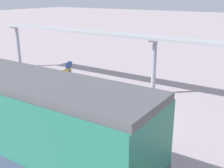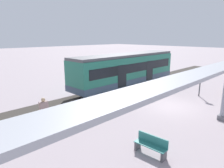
{
  "view_description": "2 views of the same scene",
  "coord_description": "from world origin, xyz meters",
  "px_view_note": "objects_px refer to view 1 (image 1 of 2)",
  "views": [
    {
      "loc": [
        -11.66,
        -7.08,
        6.08
      ],
      "look_at": [
        0.07,
        0.65,
        1.53
      ],
      "focal_mm": 45.04,
      "sensor_mm": 36.0,
      "label": 1
    },
    {
      "loc": [
        7.13,
        -13.24,
        5.16
      ],
      "look_at": [
        -1.98,
        -4.09,
        2.06
      ],
      "focal_mm": 31.91,
      "sensor_mm": 36.0,
      "label": 2
    }
  ],
  "objects_px": {
    "canopy_pillar_second": "(154,67)",
    "bench_near_end": "(66,75)",
    "platform_info_sign": "(69,75)",
    "train_near_carriage": "(0,111)",
    "canopy_pillar_third": "(18,46)"
  },
  "relations": [
    {
      "from": "canopy_pillar_second",
      "to": "canopy_pillar_third",
      "type": "bearing_deg",
      "value": 90.0
    },
    {
      "from": "bench_near_end",
      "to": "platform_info_sign",
      "type": "height_order",
      "value": "platform_info_sign"
    },
    {
      "from": "canopy_pillar_third",
      "to": "platform_info_sign",
      "type": "relative_size",
      "value": 1.57
    },
    {
      "from": "canopy_pillar_third",
      "to": "train_near_carriage",
      "type": "bearing_deg",
      "value": -131.61
    },
    {
      "from": "train_near_carriage",
      "to": "canopy_pillar_second",
      "type": "bearing_deg",
      "value": -11.09
    },
    {
      "from": "train_near_carriage",
      "to": "platform_info_sign",
      "type": "xyz_separation_m",
      "value": [
        6.49,
        2.29,
        -0.5
      ]
    },
    {
      "from": "train_near_carriage",
      "to": "platform_info_sign",
      "type": "bearing_deg",
      "value": 19.43
    },
    {
      "from": "train_near_carriage",
      "to": "canopy_pillar_second",
      "type": "distance_m",
      "value": 9.78
    },
    {
      "from": "platform_info_sign",
      "to": "canopy_pillar_second",
      "type": "bearing_deg",
      "value": -53.29
    },
    {
      "from": "canopy_pillar_second",
      "to": "platform_info_sign",
      "type": "bearing_deg",
      "value": 126.71
    },
    {
      "from": "canopy_pillar_second",
      "to": "canopy_pillar_third",
      "type": "relative_size",
      "value": 1.0
    },
    {
      "from": "train_near_carriage",
      "to": "canopy_pillar_second",
      "type": "relative_size",
      "value": 3.7
    },
    {
      "from": "canopy_pillar_second",
      "to": "bench_near_end",
      "type": "xyz_separation_m",
      "value": [
        -1.0,
        6.41,
        -1.31
      ]
    },
    {
      "from": "canopy_pillar_second",
      "to": "bench_near_end",
      "type": "height_order",
      "value": "canopy_pillar_second"
    },
    {
      "from": "bench_near_end",
      "to": "train_near_carriage",
      "type": "bearing_deg",
      "value": -152.18
    }
  ]
}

